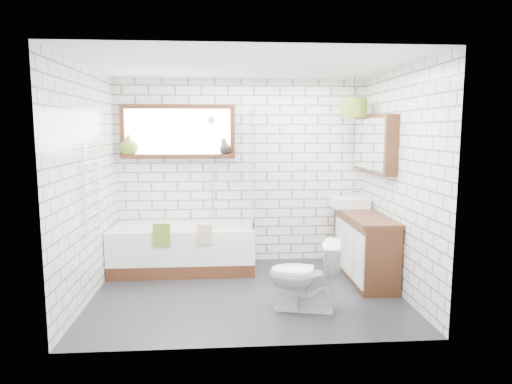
{
  "coord_description": "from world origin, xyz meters",
  "views": [
    {
      "loc": [
        -0.26,
        -4.95,
        1.83
      ],
      "look_at": [
        0.12,
        0.25,
        1.11
      ],
      "focal_mm": 32.0,
      "sensor_mm": 36.0,
      "label": 1
    }
  ],
  "objects": [
    {
      "name": "pendant",
      "position": [
        1.41,
        0.81,
        2.1
      ],
      "size": [
        0.33,
        0.33,
        0.25
      ],
      "primitive_type": "cylinder",
      "color": "olive",
      "rests_on": "ceiling"
    },
    {
      "name": "vase_dark",
      "position": [
        -0.22,
        1.23,
        1.57
      ],
      "size": [
        0.18,
        0.18,
        0.18
      ],
      "primitive_type": "imported",
      "rotation": [
        0.0,
        0.0,
        0.07
      ],
      "color": "black",
      "rests_on": "window"
    },
    {
      "name": "vanity",
      "position": [
        1.47,
        0.42,
        0.4
      ],
      "size": [
        0.45,
        1.41,
        0.81
      ],
      "primitive_type": "cube",
      "color": "#381C0F",
      "rests_on": "floor"
    },
    {
      "name": "wall_right",
      "position": [
        1.7,
        0.0,
        1.25
      ],
      "size": [
        0.01,
        2.6,
        2.5
      ],
      "primitive_type": "cube",
      "color": "white",
      "rests_on": "ground"
    },
    {
      "name": "wall_front",
      "position": [
        0.0,
        -1.3,
        1.25
      ],
      "size": [
        3.4,
        0.01,
        2.5
      ],
      "primitive_type": "cube",
      "color": "white",
      "rests_on": "ground"
    },
    {
      "name": "window",
      "position": [
        -0.85,
        1.26,
        1.8
      ],
      "size": [
        1.52,
        0.16,
        0.68
      ],
      "primitive_type": "cube",
      "color": "#381C0F",
      "rests_on": "wall_back"
    },
    {
      "name": "wall_back",
      "position": [
        0.0,
        1.3,
        1.25
      ],
      "size": [
        3.4,
        0.01,
        2.5
      ],
      "primitive_type": "cube",
      "color": "white",
      "rests_on": "ground"
    },
    {
      "name": "shower_screen",
      "position": [
        0.11,
        0.9,
        1.34
      ],
      "size": [
        0.02,
        0.72,
        1.5
      ],
      "primitive_type": "cube",
      "color": "white",
      "rests_on": "bathtub"
    },
    {
      "name": "towel_beige",
      "position": [
        -0.48,
        0.5,
        0.57
      ],
      "size": [
        0.19,
        0.05,
        0.25
      ],
      "primitive_type": "cube",
      "color": "tan",
      "rests_on": "bathtub"
    },
    {
      "name": "shower_riser",
      "position": [
        -0.4,
        1.26,
        1.35
      ],
      "size": [
        0.02,
        0.02,
        1.3
      ],
      "primitive_type": "cylinder",
      "color": "silver",
      "rests_on": "wall_back"
    },
    {
      "name": "wall_left",
      "position": [
        -1.7,
        0.0,
        1.25
      ],
      "size": [
        0.01,
        2.6,
        2.5
      ],
      "primitive_type": "cube",
      "color": "white",
      "rests_on": "ground"
    },
    {
      "name": "mirror_cabinet",
      "position": [
        1.62,
        0.6,
        1.65
      ],
      "size": [
        0.16,
        1.2,
        0.7
      ],
      "primitive_type": "cube",
      "color": "#381C0F",
      "rests_on": "wall_right"
    },
    {
      "name": "bottle",
      "position": [
        -0.24,
        1.23,
        1.58
      ],
      "size": [
        0.09,
        0.09,
        0.21
      ],
      "primitive_type": "cylinder",
      "rotation": [
        0.0,
        0.0,
        0.4
      ],
      "color": "olive",
      "rests_on": "window"
    },
    {
      "name": "vase_olive",
      "position": [
        -1.5,
        1.23,
        1.61
      ],
      "size": [
        0.29,
        0.29,
        0.26
      ],
      "primitive_type": "imported",
      "rotation": [
        0.0,
        0.0,
        -0.15
      ],
      "color": "olive",
      "rests_on": "window"
    },
    {
      "name": "tap",
      "position": [
        1.57,
        0.92,
        0.94
      ],
      "size": [
        0.04,
        0.04,
        0.17
      ],
      "primitive_type": "cylinder",
      "rotation": [
        0.0,
        0.0,
        -0.19
      ],
      "color": "silver",
      "rests_on": "vanity"
    },
    {
      "name": "basin",
      "position": [
        1.41,
        0.92,
        0.87
      ],
      "size": [
        0.46,
        0.4,
        0.13
      ],
      "primitive_type": "cube",
      "color": "white",
      "rests_on": "vanity"
    },
    {
      "name": "toilet",
      "position": [
        0.56,
        -0.53,
        0.36
      ],
      "size": [
        0.57,
        0.79,
        0.73
      ],
      "primitive_type": "imported",
      "rotation": [
        0.0,
        0.0,
        -1.81
      ],
      "color": "white",
      "rests_on": "floor"
    },
    {
      "name": "towel_green",
      "position": [
        -1.0,
        0.5,
        0.57
      ],
      "size": [
        0.21,
        0.06,
        0.28
      ],
      "primitive_type": "cube",
      "color": "olive",
      "rests_on": "bathtub"
    },
    {
      "name": "bathtub",
      "position": [
        -0.78,
        0.9,
        0.29
      ],
      "size": [
        1.82,
        0.8,
        0.59
      ],
      "primitive_type": "cube",
      "color": "white",
      "rests_on": "floor"
    },
    {
      "name": "ceiling",
      "position": [
        0.0,
        0.0,
        2.5
      ],
      "size": [
        3.4,
        2.6,
        0.01
      ],
      "primitive_type": "cube",
      "color": "white",
      "rests_on": "ground"
    },
    {
      "name": "floor",
      "position": [
        0.0,
        0.0,
        -0.01
      ],
      "size": [
        3.4,
        2.6,
        0.01
      ],
      "primitive_type": "cube",
      "color": "black",
      "rests_on": "ground"
    },
    {
      "name": "towel_radiator",
      "position": [
        -1.66,
        0.0,
        1.2
      ],
      "size": [
        0.06,
        0.52,
        1.0
      ],
      "primitive_type": "cube",
      "color": "white",
      "rests_on": "wall_left"
    }
  ]
}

